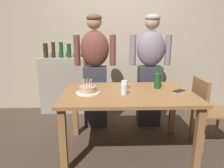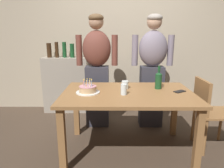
% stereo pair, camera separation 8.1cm
% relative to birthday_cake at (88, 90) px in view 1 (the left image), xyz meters
% --- Properties ---
extents(ground_plane, '(10.00, 10.00, 0.00)m').
position_rel_birthday_cake_xyz_m(ground_plane, '(0.46, 0.02, -0.78)').
color(ground_plane, '#47382B').
extents(back_wall, '(5.20, 0.10, 2.60)m').
position_rel_birthday_cake_xyz_m(back_wall, '(0.46, 1.57, 0.52)').
color(back_wall, tan).
rests_on(back_wall, ground_plane).
extents(dining_table, '(1.50, 0.96, 0.74)m').
position_rel_birthday_cake_xyz_m(dining_table, '(0.46, 0.02, -0.13)').
color(dining_table, olive).
rests_on(dining_table, ground_plane).
extents(birthday_cake, '(0.27, 0.27, 0.16)m').
position_rel_birthday_cake_xyz_m(birthday_cake, '(0.00, 0.00, 0.00)').
color(birthday_cake, white).
rests_on(birthday_cake, dining_table).
extents(water_glass_near, '(0.08, 0.08, 0.09)m').
position_rel_birthday_cake_xyz_m(water_glass_near, '(0.43, 0.19, 0.01)').
color(water_glass_near, silver).
rests_on(water_glass_near, dining_table).
extents(water_glass_far, '(0.07, 0.07, 0.12)m').
position_rel_birthday_cake_xyz_m(water_glass_far, '(0.40, -0.07, 0.02)').
color(water_glass_far, silver).
rests_on(water_glass_far, dining_table).
extents(wine_bottle, '(0.08, 0.08, 0.28)m').
position_rel_birthday_cake_xyz_m(wine_bottle, '(0.84, 0.19, 0.07)').
color(wine_bottle, '#194723').
rests_on(wine_bottle, dining_table).
extents(cell_phone, '(0.16, 0.14, 0.01)m').
position_rel_birthday_cake_xyz_m(cell_phone, '(1.06, 0.05, -0.03)').
color(cell_phone, black).
rests_on(cell_phone, dining_table).
extents(person_man_bearded, '(0.61, 0.27, 1.66)m').
position_rel_birthday_cake_xyz_m(person_man_bearded, '(0.05, 0.76, 0.10)').
color(person_man_bearded, '#33333D').
rests_on(person_man_bearded, ground_plane).
extents(person_woman_cardigan, '(0.61, 0.27, 1.66)m').
position_rel_birthday_cake_xyz_m(person_woman_cardigan, '(0.86, 0.76, 0.10)').
color(person_woman_cardigan, '#33333D').
rests_on(person_woman_cardigan, ground_plane).
extents(dining_chair, '(0.42, 0.42, 0.87)m').
position_rel_birthday_cake_xyz_m(dining_chair, '(1.44, 0.09, -0.26)').
color(dining_chair, olive).
rests_on(dining_chair, ground_plane).
extents(shelf_cabinet, '(0.79, 0.30, 1.25)m').
position_rel_birthday_cake_xyz_m(shelf_cabinet, '(-0.56, 1.35, -0.27)').
color(shelf_cabinet, '#9E9384').
rests_on(shelf_cabinet, ground_plane).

